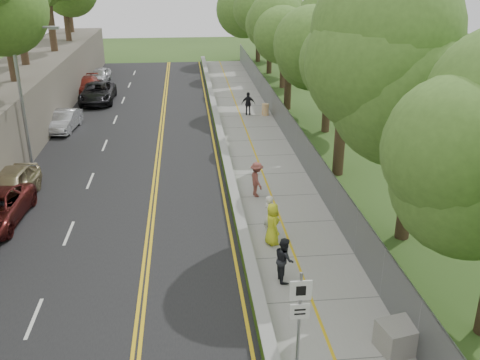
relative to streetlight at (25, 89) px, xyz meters
name	(u,v)px	position (x,y,z in m)	size (l,w,h in m)	color
ground	(249,306)	(10.46, -14.00, -4.64)	(140.00, 140.00, 0.00)	#33511E
road	(129,161)	(5.06, 1.00, -4.62)	(11.20, 66.00, 0.04)	black
sidewalk	(262,156)	(13.01, 1.00, -4.61)	(4.20, 66.00, 0.05)	gray
jersey_barrier	(224,153)	(10.71, 1.00, -4.34)	(0.42, 66.00, 0.60)	#74E318
chainlink_fence	(296,140)	(15.11, 1.00, -3.64)	(0.04, 66.00, 2.00)	slate
trees_fenceside	(342,37)	(17.46, 1.00, 2.36)	(7.00, 66.00, 14.00)	#558330
streetlight	(25,89)	(0.00, 0.00, 0.00)	(2.52, 0.22, 8.00)	gray
signpost	(300,309)	(11.51, -17.02, -2.68)	(0.62, 0.09, 3.10)	gray
construction_barrel	(265,109)	(14.56, 10.07, -4.15)	(0.53, 0.53, 0.87)	orange
concrete_block	(401,337)	(14.76, -16.69, -4.14)	(1.34, 1.01, 0.89)	slate
car_4	(9,186)	(-0.14, -4.37, -3.78)	(1.94, 4.83, 1.65)	tan
car_5	(65,121)	(0.12, 7.65, -3.91)	(1.45, 4.17, 1.37)	#BBBBC2
car_6	(98,93)	(1.28, 15.55, -3.81)	(2.63, 5.71, 1.59)	black
car_7	(87,85)	(-0.14, 19.16, -3.92)	(1.91, 4.71, 1.37)	#99352A
car_8	(100,75)	(0.37, 23.50, -3.91)	(1.64, 4.07, 1.39)	silver
painter_0	(272,224)	(11.91, -9.81, -3.68)	(0.89, 0.58, 1.82)	yellow
painter_1	(270,216)	(11.91, -9.13, -3.65)	(0.68, 0.45, 1.88)	white
painter_2	(284,259)	(11.91, -12.56, -3.73)	(0.84, 0.65, 1.72)	black
painter_3	(257,179)	(11.91, -4.90, -3.70)	(1.15, 0.66, 1.78)	brown
person_far	(248,104)	(13.28, 10.28, -3.71)	(1.03, 0.43, 1.75)	black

